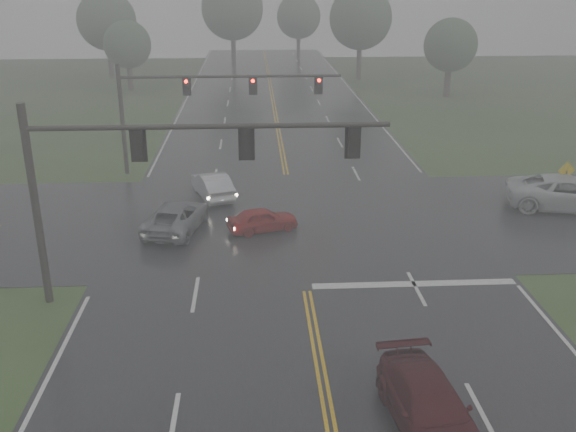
{
  "coord_description": "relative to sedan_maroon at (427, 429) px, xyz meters",
  "views": [
    {
      "loc": [
        -2.04,
        -9.12,
        12.15
      ],
      "look_at": [
        -0.66,
        16.0,
        2.54
      ],
      "focal_mm": 40.0,
      "sensor_mm": 36.0,
      "label": 1
    }
  ],
  "objects": [
    {
      "name": "main_road",
      "position": [
        -2.73,
        14.51,
        0.0
      ],
      "size": [
        18.0,
        160.0,
        0.02
      ],
      "primitive_type": "cube",
      "color": "black",
      "rests_on": "ground"
    },
    {
      "name": "cross_street",
      "position": [
        -2.73,
        16.51,
        0.0
      ],
      "size": [
        120.0,
        14.0,
        0.02
      ],
      "primitive_type": "cube",
      "color": "black",
      "rests_on": "ground"
    },
    {
      "name": "stop_bar",
      "position": [
        1.77,
        8.91,
        0.0
      ],
      "size": [
        8.5,
        0.5,
        0.01
      ],
      "primitive_type": "cube",
      "color": "silver",
      "rests_on": "ground"
    },
    {
      "name": "sedan_maroon",
      "position": [
        0.0,
        0.0,
        0.0
      ],
      "size": [
        2.56,
        5.18,
        1.45
      ],
      "primitive_type": "imported",
      "rotation": [
        0.0,
        0.0,
        0.11
      ],
      "color": "#3B0A10",
      "rests_on": "ground"
    },
    {
      "name": "sedan_red",
      "position": [
        -4.4,
        15.15,
        0.0
      ],
      "size": [
        3.75,
        2.4,
        1.19
      ],
      "primitive_type": "imported",
      "rotation": [
        0.0,
        0.0,
        1.88
      ],
      "color": "maroon",
      "rests_on": "ground"
    },
    {
      "name": "sedan_silver",
      "position": [
        -7.17,
        20.39,
        0.0
      ],
      "size": [
        2.83,
        4.64,
        1.44
      ],
      "primitive_type": "imported",
      "rotation": [
        0.0,
        0.0,
        3.46
      ],
      "color": "silver",
      "rests_on": "ground"
    },
    {
      "name": "car_grey",
      "position": [
        -8.7,
        15.47,
        0.0
      ],
      "size": [
        3.35,
        5.39,
        1.39
      ],
      "primitive_type": "imported",
      "rotation": [
        0.0,
        0.0,
        2.92
      ],
      "color": "slate",
      "rests_on": "ground"
    },
    {
      "name": "pickup_white",
      "position": [
        12.26,
        17.39,
        0.0
      ],
      "size": [
        7.03,
        4.45,
        1.81
      ],
      "primitive_type": "imported",
      "rotation": [
        0.0,
        0.0,
        1.33
      ],
      "color": "#BBBEC0",
      "rests_on": "ground"
    },
    {
      "name": "signal_gantry_near",
      "position": [
        -8.89,
        8.31,
        5.48
      ],
      "size": [
        13.32,
        0.34,
        7.84
      ],
      "color": "black",
      "rests_on": "ground"
    },
    {
      "name": "signal_gantry_far",
      "position": [
        -8.59,
        25.43,
        4.92
      ],
      "size": [
        13.79,
        0.35,
        6.93
      ],
      "color": "black",
      "rests_on": "ground"
    },
    {
      "name": "sign_diamond_east",
      "position": [
        12.29,
        18.08,
        1.69
      ],
      "size": [
        1.04,
        0.22,
        2.51
      ],
      "rotation": [
        0.0,
        0.0,
        0.17
      ],
      "color": "black",
      "rests_on": "ground"
    },
    {
      "name": "tree_nw_a",
      "position": [
        -18.02,
        56.61,
        4.87
      ],
      "size": [
        5.05,
        5.05,
        7.42
      ],
      "color": "#342822",
      "rests_on": "ground"
    },
    {
      "name": "tree_ne_a",
      "position": [
        8.0,
        62.97,
        7.08
      ],
      "size": [
        7.33,
        7.33,
        10.76
      ],
      "color": "#342822",
      "rests_on": "ground"
    },
    {
      "name": "tree_n_mid",
      "position": [
        -7.17,
        72.11,
        7.66
      ],
      "size": [
        7.93,
        7.93,
        11.64
      ],
      "color": "#342822",
      "rests_on": "ground"
    },
    {
      "name": "tree_e_near",
      "position": [
        15.32,
        51.02,
        5.19
      ],
      "size": [
        5.38,
        5.38,
        7.9
      ],
      "color": "#342822",
      "rests_on": "ground"
    },
    {
      "name": "tree_nw_b",
      "position": [
        -21.88,
        65.63,
        6.7
      ],
      "size": [
        6.94,
        6.94,
        10.19
      ],
      "color": "#342822",
      "rests_on": "ground"
    },
    {
      "name": "tree_n_far",
      "position": [
        2.07,
        81.43,
        6.1
      ],
      "size": [
        6.31,
        6.31,
        9.27
      ],
      "color": "#342822",
      "rests_on": "ground"
    }
  ]
}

